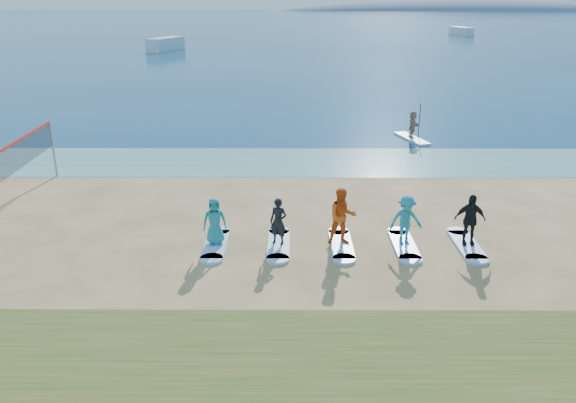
{
  "coord_description": "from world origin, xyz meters",
  "views": [
    {
      "loc": [
        -0.18,
        -15.41,
        7.51
      ],
      "look_at": [
        -0.26,
        2.0,
        1.1
      ],
      "focal_mm": 35.0,
      "sensor_mm": 36.0,
      "label": 1
    }
  ],
  "objects_px": {
    "student_2": "(342,217)",
    "student_4": "(470,220)",
    "surfboard_2": "(341,245)",
    "student_3": "(406,220)",
    "student_1": "(278,221)",
    "volleyball_net": "(6,163)",
    "boat_offshore_b": "(461,36)",
    "surfboard_1": "(278,245)",
    "paddleboarder": "(413,124)",
    "student_0": "(215,221)",
    "boat_offshore_a": "(166,51)",
    "paddleboard": "(412,139)",
    "surfboard_0": "(216,244)",
    "surfboard_3": "(404,245)",
    "surfboard_4": "(467,245)"
  },
  "relations": [
    {
      "from": "boat_offshore_a",
      "to": "student_3",
      "type": "distance_m",
      "value": 70.61
    },
    {
      "from": "surfboard_0",
      "to": "surfboard_3",
      "type": "relative_size",
      "value": 1.0
    },
    {
      "from": "student_2",
      "to": "student_3",
      "type": "bearing_deg",
      "value": -6.82
    },
    {
      "from": "paddleboarder",
      "to": "boat_offshore_b",
      "type": "xyz_separation_m",
      "value": [
        27.1,
        85.61,
        -0.86
      ]
    },
    {
      "from": "student_2",
      "to": "student_4",
      "type": "xyz_separation_m",
      "value": [
        4.0,
        0.0,
        -0.09
      ]
    },
    {
      "from": "student_0",
      "to": "boat_offshore_a",
      "type": "bearing_deg",
      "value": 96.29
    },
    {
      "from": "student_2",
      "to": "boat_offshore_b",
      "type": "bearing_deg",
      "value": 65.28
    },
    {
      "from": "surfboard_0",
      "to": "surfboard_2",
      "type": "xyz_separation_m",
      "value": [
        4.0,
        0.0,
        0.0
      ]
    },
    {
      "from": "boat_offshore_a",
      "to": "student_3",
      "type": "relative_size",
      "value": 4.27
    },
    {
      "from": "boat_offshore_a",
      "to": "student_0",
      "type": "xyz_separation_m",
      "value": [
        15.64,
        -67.2,
        0.85
      ]
    },
    {
      "from": "surfboard_0",
      "to": "surfboard_2",
      "type": "relative_size",
      "value": 1.0
    },
    {
      "from": "student_2",
      "to": "paddleboarder",
      "type": "bearing_deg",
      "value": 63.29
    },
    {
      "from": "surfboard_2",
      "to": "student_2",
      "type": "distance_m",
      "value": 0.96
    },
    {
      "from": "surfboard_2",
      "to": "student_4",
      "type": "relative_size",
      "value": 1.33
    },
    {
      "from": "paddleboarder",
      "to": "student_4",
      "type": "bearing_deg",
      "value": 169.63
    },
    {
      "from": "student_2",
      "to": "student_0",
      "type": "bearing_deg",
      "value": 173.18
    },
    {
      "from": "volleyball_net",
      "to": "paddleboard",
      "type": "relative_size",
      "value": 3.03
    },
    {
      "from": "boat_offshore_b",
      "to": "surfboard_1",
      "type": "xyz_separation_m",
      "value": [
        -34.2,
        -99.69,
        0.04
      ]
    },
    {
      "from": "surfboard_1",
      "to": "student_1",
      "type": "xyz_separation_m",
      "value": [
        0.0,
        0.0,
        0.8
      ]
    },
    {
      "from": "student_3",
      "to": "surfboard_2",
      "type": "bearing_deg",
      "value": 171.62
    },
    {
      "from": "surfboard_0",
      "to": "student_2",
      "type": "bearing_deg",
      "value": 0.0
    },
    {
      "from": "boat_offshore_b",
      "to": "surfboard_3",
      "type": "distance_m",
      "value": 104.16
    },
    {
      "from": "paddleboard",
      "to": "surfboard_2",
      "type": "xyz_separation_m",
      "value": [
        -5.1,
        -14.08,
        -0.01
      ]
    },
    {
      "from": "surfboard_2",
      "to": "student_3",
      "type": "distance_m",
      "value": 2.17
    },
    {
      "from": "surfboard_0",
      "to": "surfboard_3",
      "type": "distance_m",
      "value": 6.0
    },
    {
      "from": "paddleboarder",
      "to": "student_1",
      "type": "relative_size",
      "value": 0.98
    },
    {
      "from": "volleyball_net",
      "to": "student_3",
      "type": "relative_size",
      "value": 5.64
    },
    {
      "from": "volleyball_net",
      "to": "surfboard_2",
      "type": "height_order",
      "value": "volleyball_net"
    },
    {
      "from": "boat_offshore_a",
      "to": "student_1",
      "type": "relative_size",
      "value": 4.58
    },
    {
      "from": "student_2",
      "to": "surfboard_4",
      "type": "height_order",
      "value": "student_2"
    },
    {
      "from": "student_1",
      "to": "volleyball_net",
      "type": "bearing_deg",
      "value": -175.94
    },
    {
      "from": "boat_offshore_b",
      "to": "paddleboarder",
      "type": "bearing_deg",
      "value": -122.28
    },
    {
      "from": "boat_offshore_a",
      "to": "boat_offshore_b",
      "type": "xyz_separation_m",
      "value": [
        51.84,
        32.49,
        0.0
      ]
    },
    {
      "from": "surfboard_0",
      "to": "surfboard_3",
      "type": "bearing_deg",
      "value": 0.0
    },
    {
      "from": "paddleboard",
      "to": "surfboard_2",
      "type": "relative_size",
      "value": 1.36
    },
    {
      "from": "student_0",
      "to": "surfboard_4",
      "type": "relative_size",
      "value": 0.69
    },
    {
      "from": "surfboard_2",
      "to": "student_2",
      "type": "xyz_separation_m",
      "value": [
        0.0,
        0.0,
        0.96
      ]
    },
    {
      "from": "student_4",
      "to": "student_0",
      "type": "bearing_deg",
      "value": -175.94
    },
    {
      "from": "paddleboarder",
      "to": "student_0",
      "type": "bearing_deg",
      "value": 141.23
    },
    {
      "from": "boat_offshore_a",
      "to": "surfboard_2",
      "type": "distance_m",
      "value": 70.02
    },
    {
      "from": "student_3",
      "to": "surfboard_0",
      "type": "bearing_deg",
      "value": 171.62
    },
    {
      "from": "surfboard_0",
      "to": "surfboard_3",
      "type": "height_order",
      "value": "same"
    },
    {
      "from": "boat_offshore_b",
      "to": "student_1",
      "type": "relative_size",
      "value": 4.25
    },
    {
      "from": "surfboard_0",
      "to": "surfboard_3",
      "type": "xyz_separation_m",
      "value": [
        6.0,
        0.0,
        0.0
      ]
    },
    {
      "from": "boat_offshore_b",
      "to": "student_1",
      "type": "bearing_deg",
      "value": -123.65
    },
    {
      "from": "volleyball_net",
      "to": "paddleboard",
      "type": "xyz_separation_m",
      "value": [
        16.83,
        11.27,
        -1.84
      ]
    },
    {
      "from": "paddleboarder",
      "to": "surfboard_3",
      "type": "bearing_deg",
      "value": 161.68
    },
    {
      "from": "paddleboard",
      "to": "paddleboarder",
      "type": "relative_size",
      "value": 2.04
    },
    {
      "from": "boat_offshore_a",
      "to": "boat_offshore_b",
      "type": "height_order",
      "value": "boat_offshore_a"
    },
    {
      "from": "volleyball_net",
      "to": "student_0",
      "type": "distance_m",
      "value": 8.3
    }
  ]
}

